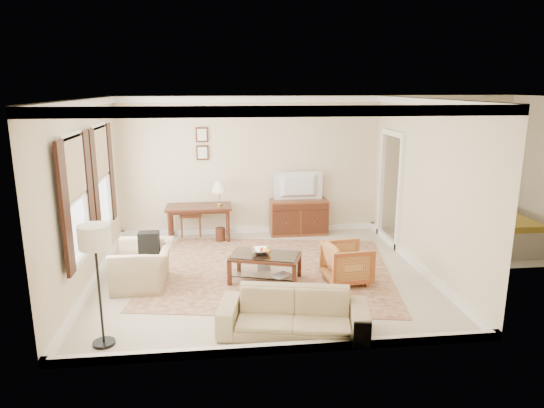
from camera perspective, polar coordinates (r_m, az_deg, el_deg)
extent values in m
cube|color=beige|center=(8.23, -1.15, -8.34)|extent=(5.50, 5.00, 0.01)
cube|color=white|center=(7.63, -1.26, 12.29)|extent=(5.50, 5.00, 0.01)
cube|color=beige|center=(10.25, -2.54, 4.50)|extent=(5.50, 0.01, 2.90)
cube|color=beige|center=(5.40, 1.33, -3.96)|extent=(5.50, 0.01, 2.90)
cube|color=beige|center=(8.03, -21.14, 1.00)|extent=(0.01, 5.00, 2.90)
cube|color=beige|center=(8.51, 17.57, 1.96)|extent=(0.01, 5.00, 2.90)
cube|color=beige|center=(10.52, 21.97, -4.40)|extent=(3.00, 2.70, 0.01)
cube|color=#5C211E|center=(8.40, -0.16, -7.82)|extent=(4.54, 4.07, 0.01)
cube|color=#462014|center=(9.96, -8.61, -0.34)|extent=(1.32, 0.66, 0.05)
cylinder|color=#462014|center=(9.86, -11.94, -2.81)|extent=(0.07, 0.07, 0.67)
cylinder|color=#462014|center=(9.81, -5.19, -2.64)|extent=(0.07, 0.07, 0.67)
cylinder|color=#462014|center=(10.33, -11.70, -2.03)|extent=(0.07, 0.07, 0.67)
cylinder|color=#462014|center=(10.29, -5.27, -1.86)|extent=(0.07, 0.07, 0.67)
cube|color=brown|center=(10.34, 3.14, -1.53)|extent=(1.22, 0.47, 0.75)
imported|color=black|center=(10.13, 3.23, 3.15)|extent=(0.98, 0.56, 0.13)
cube|color=#462014|center=(7.83, -0.80, -6.19)|extent=(1.24, 0.94, 0.04)
cube|color=silver|center=(7.82, -0.80, -5.96)|extent=(1.16, 0.87, 0.01)
cube|color=silver|center=(7.92, -0.79, -8.03)|extent=(1.14, 0.84, 0.02)
cube|color=#462014|center=(7.76, -5.02, -8.11)|extent=(0.08, 0.08, 0.42)
cube|color=#462014|center=(7.55, 2.63, -8.69)|extent=(0.08, 0.08, 0.42)
cube|color=#462014|center=(8.28, -3.91, -6.65)|extent=(0.08, 0.08, 0.42)
cube|color=#462014|center=(8.09, 3.25, -7.15)|extent=(0.08, 0.08, 0.42)
imported|color=silver|center=(7.84, -1.33, -5.45)|extent=(0.42, 0.42, 0.10)
imported|color=brown|center=(8.03, -1.77, -7.54)|extent=(0.28, 0.05, 0.38)
imported|color=brown|center=(7.82, 0.61, -8.15)|extent=(0.18, 0.24, 0.38)
imported|color=#9A4521|center=(7.92, 8.81, -6.67)|extent=(0.71, 0.75, 0.71)
imported|color=tan|center=(7.93, -14.94, -6.23)|extent=(0.69, 1.04, 0.89)
cube|color=black|center=(7.95, -14.27, -4.27)|extent=(0.23, 0.33, 0.40)
imported|color=tan|center=(6.29, 2.55, -11.93)|extent=(1.97, 0.92, 0.74)
cylinder|color=black|center=(6.52, -19.15, -15.19)|extent=(0.27, 0.27, 0.04)
cylinder|color=black|center=(6.25, -19.62, -10.05)|extent=(0.03, 0.03, 1.28)
cylinder|color=silver|center=(6.00, -20.17, -3.63)|extent=(0.38, 0.38, 0.28)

